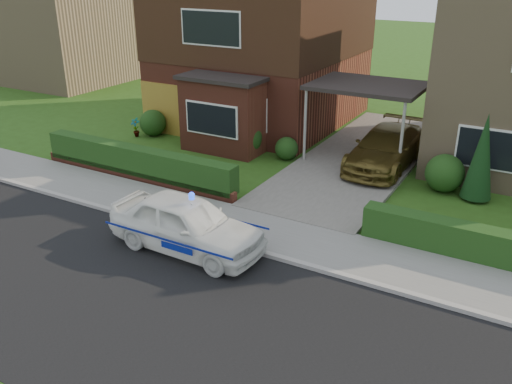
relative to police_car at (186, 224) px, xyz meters
The scene contains 21 objects.
ground 2.95m from the police_car, 56.88° to the right, with size 120.00×120.00×0.00m, color #284D14.
road 2.95m from the police_car, 56.88° to the right, with size 60.00×6.00×0.02m, color black.
kerb 1.81m from the police_car, 22.55° to the left, with size 60.00×0.16×0.12m, color #9E9993.
sidewalk 2.40m from the police_car, 47.35° to the left, with size 60.00×2.00×0.10m, color slate.
driveway 8.76m from the police_car, 79.68° to the left, with size 3.80×12.00×0.12m, color #666059.
house_left 12.64m from the police_car, 110.13° to the left, with size 7.50×9.53×7.25m.
carport_link 8.91m from the police_car, 79.63° to the left, with size 3.80×3.00×2.77m.
garage_door 10.10m from the police_car, 131.47° to the left, with size 2.20×0.10×2.10m, color olive.
dwarf_wall 5.16m from the police_car, 145.59° to the left, with size 7.70×0.25×0.36m, color brown.
hedge_left 5.26m from the police_car, 144.23° to the left, with size 7.50×0.55×0.90m, color #123915.
shrub_left_far 9.93m from the police_car, 134.32° to the left, with size 1.08×1.08×1.08m, color #123915.
shrub_left_mid 7.32m from the police_car, 109.43° to the left, with size 1.32×1.32×1.32m, color #123915.
shrub_left_near 7.25m from the police_car, 96.61° to the left, with size 0.84×0.84×0.84m, color #123915.
shrub_right_near 8.47m from the police_car, 55.75° to the left, with size 1.20×1.20×1.20m, color #123915.
conifer_a 8.94m from the police_car, 49.71° to the left, with size 0.90×0.90×2.60m, color black.
neighbour_left 22.99m from the police_car, 143.58° to the left, with size 6.50×7.00×5.20m, color tan.
police_car is the anchor object (origin of this frame).
driveway_car 8.38m from the police_car, 72.16° to the left, with size 1.85×4.54×1.32m, color brown.
potted_plant_a 9.95m from the police_car, 138.40° to the left, with size 0.41×0.28×0.78m, color gray.
potted_plant_b 4.62m from the police_car, 126.40° to the left, with size 0.43×0.35×0.78m, color gray.
potted_plant_c 4.09m from the police_car, 118.12° to the left, with size 0.44×0.44×0.79m, color gray.
Camera 1 is at (5.84, -7.15, 6.72)m, focal length 38.00 mm.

